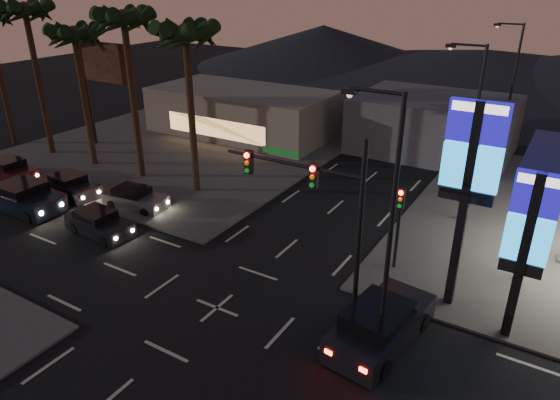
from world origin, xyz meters
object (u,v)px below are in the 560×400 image
Objects in this scene: car_lane_b_front at (135,199)px; pylon_sign_short at (528,233)px; car_lane_a_rear at (23,198)px; car_lane_b_mid at (71,186)px; car_lane_a_front at (99,223)px; car_lane_b_rear at (10,170)px; suv_station at (380,325)px; car_lane_a_mid at (30,195)px; traffic_signal_mast at (319,201)px; pylon_sign_tall at (470,167)px.

pylon_sign_short is at bearing -2.77° from car_lane_b_front.
pylon_sign_short reaches higher than car_lane_a_rear.
car_lane_a_front is at bearing -24.75° from car_lane_b_mid.
suv_station is at bearing -5.76° from car_lane_b_rear.
car_lane_a_mid reaches higher than car_lane_a_front.
traffic_signal_mast is at bearing -5.44° from car_lane_b_rear.
pylon_sign_tall is at bearing 158.20° from pylon_sign_short.
pylon_sign_tall reaches higher than car_lane_a_rear.
suv_station is (22.39, -3.23, 0.16)m from car_lane_b_mid.
car_lane_a_rear reaches higher than car_lane_b_mid.
pylon_sign_tall is 19.93m from car_lane_b_front.
pylon_sign_tall reaches higher than car_lane_a_front.
car_lane_a_front is (-20.78, -2.40, -4.03)m from pylon_sign_short.
car_lane_b_rear is (-11.79, 2.31, 0.05)m from car_lane_a_front.
car_lane_a_rear is 1.18× the size of car_lane_b_mid.
car_lane_a_front is 6.37m from car_lane_a_rear.
traffic_signal_mast is at bearing -13.94° from car_lane_b_front.
pylon_sign_tall is 2.03× the size of car_lane_b_mid.
car_lane_a_front is 16.60m from suv_station.
car_lane_a_mid reaches higher than car_lane_b_rear.
car_lane_b_mid is at bearing -178.26° from pylon_sign_tall.
car_lane_a_mid is at bearing 177.93° from suv_station.
car_lane_b_rear reaches higher than car_lane_b_front.
car_lane_a_front reaches higher than car_lane_b_front.
suv_station is (17.38, -4.00, 0.20)m from car_lane_b_front.
car_lane_a_rear is 0.95× the size of suv_station.
traffic_signal_mast is 25.84m from car_lane_b_rear.
pylon_sign_short is 1.58× the size of car_lane_b_mid.
traffic_signal_mast is 14.29m from car_lane_a_front.
car_lane_a_rear is 1.14× the size of car_lane_b_rear.
traffic_signal_mast is 1.65× the size of car_lane_a_mid.
car_lane_a_mid reaches higher than car_lane_b_front.
car_lane_a_front is 0.87× the size of car_lane_a_mid.
pylon_sign_short is 27.55m from car_lane_a_rear.
pylon_sign_tall is 1.12× the size of traffic_signal_mast.
car_lane_a_rear is at bearing -100.67° from car_lane_b_mid.
pylon_sign_tall is at bearing 2.09° from car_lane_b_rear.
car_lane_b_front is 11.06m from car_lane_b_rear.
pylon_sign_short is 7.69m from traffic_signal_mast.
car_lane_b_rear is 28.52m from suv_station.
pylon_sign_short is 32.81m from car_lane_b_rear.
car_lane_a_rear is (-19.89, -0.21, -4.44)m from traffic_signal_mast.
car_lane_b_mid is at bearing 71.76° from car_lane_a_mid.
car_lane_a_mid is 6.60m from car_lane_b_front.
car_lane_b_rear is at bearing -177.91° from pylon_sign_tall.
pylon_sign_tall is at bearing 36.52° from traffic_signal_mast.
car_lane_a_front is at bearing -11.06° from car_lane_b_rear.
pylon_sign_tall is at bearing 66.90° from suv_station.
car_lane_a_front is 0.81× the size of car_lane_a_rear.
pylon_sign_short is at bearing 4.43° from car_lane_a_mid.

